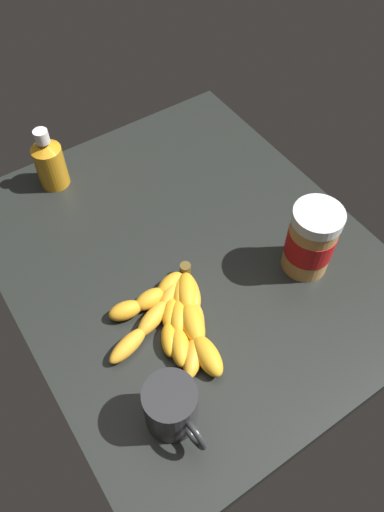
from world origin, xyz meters
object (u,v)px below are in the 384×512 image
object	(u,v)px
peanut_butter_jar	(311,240)
coffee_mug	(172,408)
banana_bunch	(176,316)
honey_bottle	(49,162)

from	to	relation	value
peanut_butter_jar	coffee_mug	xyz separation A→B (cm)	(-10.66, 35.65, -2.31)
coffee_mug	banana_bunch	bearing A→B (deg)	-34.61
peanut_butter_jar	coffee_mug	distance (cm)	37.29
banana_bunch	peanut_butter_jar	distance (cm)	26.89
honey_bottle	coffee_mug	world-z (taller)	honey_bottle
honey_bottle	coffee_mug	distance (cm)	56.19
banana_bunch	coffee_mug	xyz separation A→B (cm)	(-13.80, 9.52, 3.20)
banana_bunch	honey_bottle	distance (cm)	42.38
banana_bunch	coffee_mug	distance (cm)	17.07
banana_bunch	peanut_butter_jar	bearing A→B (deg)	-96.84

